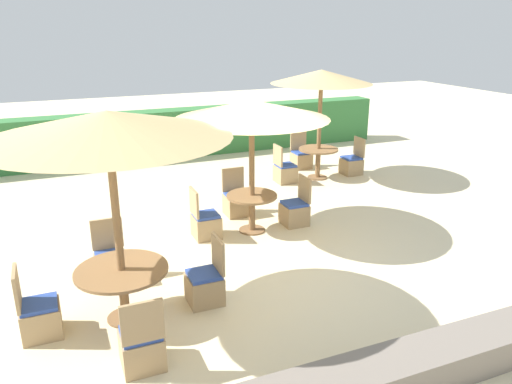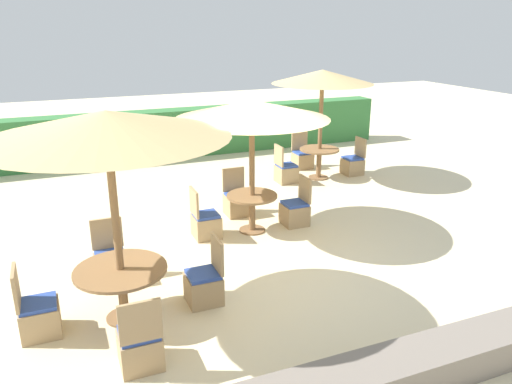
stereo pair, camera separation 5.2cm
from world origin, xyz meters
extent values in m
plane|color=beige|center=(0.00, 0.00, 0.00)|extent=(40.00, 40.00, 0.00)
cube|color=#387A3D|center=(0.00, 6.95, 0.67)|extent=(13.00, 0.70, 1.35)
cube|color=slate|center=(0.00, -3.50, 0.20)|extent=(10.00, 0.56, 0.39)
cylinder|color=olive|center=(2.85, 3.46, 1.28)|extent=(0.10, 0.10, 2.56)
cone|color=tan|center=(2.85, 3.46, 2.48)|extent=(2.40, 2.40, 0.32)
cylinder|color=olive|center=(2.85, 3.46, 0.01)|extent=(0.48, 0.48, 0.03)
cylinder|color=olive|center=(2.85, 3.46, 0.36)|extent=(0.12, 0.12, 0.71)
cylinder|color=olive|center=(2.85, 3.46, 0.73)|extent=(0.97, 0.97, 0.04)
cube|color=tan|center=(2.91, 4.43, 0.20)|extent=(0.46, 0.46, 0.40)
cube|color=#2D4CA8|center=(2.91, 4.43, 0.43)|extent=(0.42, 0.42, 0.05)
cube|color=tan|center=(2.91, 4.64, 0.69)|extent=(0.46, 0.04, 0.48)
cube|color=tan|center=(1.97, 3.46, 0.20)|extent=(0.46, 0.46, 0.40)
cube|color=#2D4CA8|center=(1.97, 3.46, 0.43)|extent=(0.42, 0.42, 0.05)
cube|color=tan|center=(1.76, 3.46, 0.69)|extent=(0.04, 0.46, 0.48)
cube|color=tan|center=(3.81, 3.43, 0.20)|extent=(0.46, 0.46, 0.40)
cube|color=#2D4CA8|center=(3.81, 3.43, 0.43)|extent=(0.42, 0.42, 0.05)
cube|color=tan|center=(4.02, 3.43, 0.69)|extent=(0.04, 0.46, 0.48)
cylinder|color=olive|center=(0.09, 1.00, 1.17)|extent=(0.10, 0.10, 2.35)
cone|color=tan|center=(0.09, 1.00, 2.27)|extent=(2.72, 2.72, 0.32)
cylinder|color=olive|center=(0.09, 1.00, 0.01)|extent=(0.48, 0.48, 0.03)
cylinder|color=olive|center=(0.09, 1.00, 0.33)|extent=(0.12, 0.12, 0.67)
cylinder|color=olive|center=(0.09, 1.00, 0.69)|extent=(0.93, 0.93, 0.04)
cube|color=tan|center=(-0.78, 1.06, 0.20)|extent=(0.46, 0.46, 0.40)
cube|color=#2D4CA8|center=(-0.78, 1.06, 0.43)|extent=(0.42, 0.42, 0.05)
cube|color=tan|center=(-0.99, 1.06, 0.69)|extent=(0.04, 0.46, 0.48)
cube|color=tan|center=(0.12, 1.88, 0.20)|extent=(0.46, 0.46, 0.40)
cube|color=#2D4CA8|center=(0.12, 1.88, 0.43)|extent=(0.42, 0.42, 0.05)
cube|color=tan|center=(0.12, 2.09, 0.69)|extent=(0.46, 0.04, 0.48)
cube|color=tan|center=(0.95, 0.99, 0.20)|extent=(0.46, 0.46, 0.40)
cube|color=#2D4CA8|center=(0.95, 0.99, 0.43)|extent=(0.42, 0.42, 0.05)
cube|color=tan|center=(1.16, 0.99, 0.69)|extent=(0.04, 0.46, 0.48)
cylinder|color=olive|center=(-2.54, -1.05, 1.33)|extent=(0.10, 0.10, 2.66)
cone|color=tan|center=(-2.54, -1.05, 2.58)|extent=(2.90, 2.90, 0.32)
cylinder|color=olive|center=(-2.54, -1.05, 0.01)|extent=(0.48, 0.48, 0.03)
cylinder|color=olive|center=(-2.54, -1.05, 0.34)|extent=(0.12, 0.12, 0.68)
cylinder|color=olive|center=(-2.54, -1.05, 0.70)|extent=(1.18, 1.18, 0.04)
cube|color=tan|center=(-1.46, -1.06, 0.20)|extent=(0.46, 0.46, 0.40)
cube|color=#2D4CA8|center=(-1.46, -1.06, 0.43)|extent=(0.42, 0.42, 0.05)
cube|color=tan|center=(-1.25, -1.06, 0.69)|extent=(0.04, 0.46, 0.48)
cube|color=tan|center=(-3.55, -1.02, 0.20)|extent=(0.46, 0.46, 0.40)
cube|color=#2D4CA8|center=(-3.55, -1.02, 0.43)|extent=(0.42, 0.42, 0.05)
cube|color=tan|center=(-3.76, -1.02, 0.69)|extent=(0.04, 0.46, 0.48)
cube|color=tan|center=(-2.57, 0.03, 0.20)|extent=(0.46, 0.46, 0.40)
cube|color=#2D4CA8|center=(-2.57, 0.03, 0.43)|extent=(0.42, 0.42, 0.05)
cube|color=tan|center=(-2.57, 0.24, 0.69)|extent=(0.46, 0.04, 0.48)
cube|color=tan|center=(-2.51, -2.09, 0.20)|extent=(0.46, 0.46, 0.40)
cube|color=#2D4CA8|center=(-2.51, -2.09, 0.43)|extent=(0.42, 0.42, 0.05)
cube|color=tan|center=(-2.51, -2.30, 0.69)|extent=(0.46, 0.04, 0.48)
camera|label=1|loc=(-3.15, -6.94, 3.69)|focal=35.00mm
camera|label=2|loc=(-3.10, -6.96, 3.69)|focal=35.00mm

